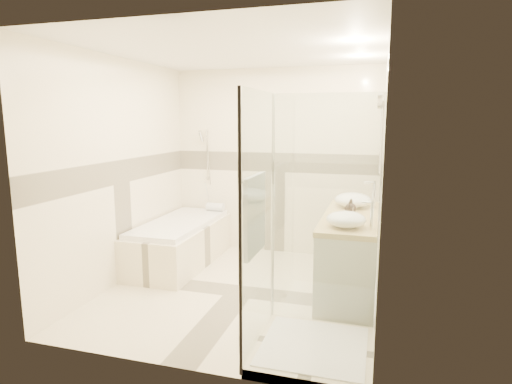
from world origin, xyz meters
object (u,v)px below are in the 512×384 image
(vanity, at_px, (351,254))
(vessel_sink_far, at_px, (346,219))
(shower_enclosure, at_px, (302,289))
(bathtub, at_px, (180,240))
(amenity_bottle_a, at_px, (349,210))
(vessel_sink_near, at_px, (353,200))
(amenity_bottle_b, at_px, (351,206))

(vanity, height_order, vessel_sink_far, vessel_sink_far)
(shower_enclosure, relative_size, vessel_sink_far, 5.62)
(bathtub, relative_size, shower_enclosure, 0.83)
(bathtub, distance_m, amenity_bottle_a, 2.28)
(shower_enclosure, relative_size, vessel_sink_near, 4.99)
(bathtub, relative_size, vessel_sink_near, 4.16)
(vanity, relative_size, amenity_bottle_a, 9.75)
(vanity, height_order, amenity_bottle_a, amenity_bottle_a)
(bathtub, distance_m, amenity_bottle_b, 2.24)
(vanity, bearing_deg, vessel_sink_far, -92.13)
(shower_enclosure, xyz_separation_m, vessel_sink_far, (0.27, 0.73, 0.42))
(bathtub, distance_m, shower_enclosure, 2.47)
(bathtub, bearing_deg, vessel_sink_near, 1.58)
(vanity, xyz_separation_m, vessel_sink_far, (-0.02, -0.54, 0.50))
(vessel_sink_far, distance_m, amenity_bottle_a, 0.39)
(vessel_sink_near, xyz_separation_m, amenity_bottle_a, (0.00, -0.56, 0.00))
(amenity_bottle_a, xyz_separation_m, amenity_bottle_b, (0.00, 0.22, -0.01))
(amenity_bottle_a, bearing_deg, vessel_sink_near, 90.00)
(vessel_sink_far, bearing_deg, amenity_bottle_b, 90.00)
(shower_enclosure, distance_m, amenity_bottle_a, 1.23)
(vanity, bearing_deg, vessel_sink_near, 92.80)
(vanity, bearing_deg, amenity_bottle_b, 105.61)
(bathtub, xyz_separation_m, vanity, (2.15, -0.35, 0.12))
(vessel_sink_far, relative_size, amenity_bottle_b, 2.39)
(bathtub, xyz_separation_m, shower_enclosure, (1.86, -1.62, 0.20))
(vessel_sink_near, bearing_deg, amenity_bottle_a, -90.00)
(vanity, bearing_deg, shower_enclosure, -102.97)
(amenity_bottle_a, height_order, amenity_bottle_b, amenity_bottle_a)
(shower_enclosure, height_order, amenity_bottle_b, shower_enclosure)
(vessel_sink_far, distance_m, amenity_bottle_b, 0.61)
(vessel_sink_far, xyz_separation_m, amenity_bottle_a, (0.00, 0.39, 0.01))
(vanity, xyz_separation_m, shower_enclosure, (-0.29, -1.27, 0.08))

